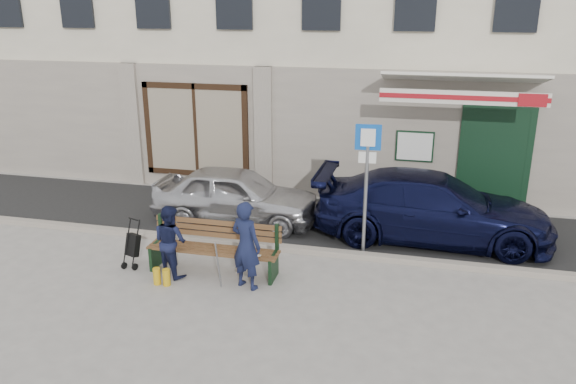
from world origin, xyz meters
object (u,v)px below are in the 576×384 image
(bench, at_px, (211,249))
(woman, at_px, (170,241))
(parking_sign, at_px, (367,170))
(car_navy, at_px, (432,207))
(car_silver, at_px, (236,195))
(stroller, at_px, (133,246))
(man, at_px, (246,245))

(bench, relative_size, woman, 1.83)
(parking_sign, bearing_deg, car_navy, 37.12)
(car_silver, xyz_separation_m, stroller, (-1.16, -2.56, -0.23))
(car_silver, distance_m, parking_sign, 3.31)
(bench, bearing_deg, man, -26.46)
(car_silver, height_order, stroller, car_silver)
(parking_sign, height_order, woman, parking_sign)
(car_navy, distance_m, bench, 4.60)
(car_silver, distance_m, car_navy, 4.20)
(bench, distance_m, woman, 0.73)
(car_silver, xyz_separation_m, woman, (-0.31, -2.73, 0.03))
(stroller, bearing_deg, parking_sign, 39.92)
(car_silver, xyz_separation_m, bench, (0.35, -2.46, -0.17))
(parking_sign, height_order, man, parking_sign)
(parking_sign, bearing_deg, car_silver, 156.06)
(car_silver, relative_size, bench, 1.53)
(man, distance_m, woman, 1.46)
(man, bearing_deg, woman, 15.37)
(car_navy, relative_size, stroller, 5.36)
(car_silver, relative_size, woman, 2.80)
(woman, distance_m, stroller, 0.91)
(parking_sign, distance_m, woman, 3.79)
(parking_sign, xyz_separation_m, bench, (-2.59, -1.39, -1.25))
(car_silver, bearing_deg, car_navy, -89.24)
(car_silver, relative_size, man, 2.36)
(man, distance_m, stroller, 2.35)
(car_navy, xyz_separation_m, bench, (-3.85, -2.49, -0.23))
(car_silver, height_order, parking_sign, parking_sign)
(woman, bearing_deg, bench, -133.12)
(bench, distance_m, man, 0.94)
(car_navy, height_order, parking_sign, parking_sign)
(car_navy, xyz_separation_m, woman, (-4.51, -2.76, -0.04))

